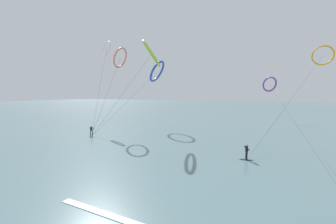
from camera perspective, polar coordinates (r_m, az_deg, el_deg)
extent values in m
cube|color=slate|center=(106.11, 18.07, 1.03)|extent=(400.00, 200.00, 0.08)
ellipsoid|color=navy|center=(23.88, 20.60, -12.09)|extent=(1.40, 0.40, 0.06)
cylinder|color=black|center=(23.89, 20.53, -11.01)|extent=(0.12, 0.12, 0.80)
cylinder|color=black|center=(23.63, 20.75, -11.19)|extent=(0.12, 0.12, 0.80)
cube|color=black|center=(23.58, 20.69, -9.44)|extent=(0.30, 0.37, 0.62)
sphere|color=tan|center=(23.48, 20.72, -8.44)|extent=(0.22, 0.22, 0.22)
cylinder|color=black|center=(23.89, 20.54, -9.12)|extent=(0.50, 0.26, 0.39)
cylinder|color=black|center=(23.48, 20.88, -9.38)|extent=(0.50, 0.26, 0.39)
ellipsoid|color=teal|center=(36.71, -20.18, -6.11)|extent=(1.40, 0.40, 0.06)
cylinder|color=#1E2823|center=(36.67, -19.99, -5.43)|extent=(0.12, 0.12, 0.80)
cylinder|color=#1E2823|center=(36.60, -20.41, -5.46)|extent=(0.12, 0.12, 0.80)
cube|color=#1E2823|center=(36.52, -20.23, -4.35)|extent=(0.33, 0.38, 0.62)
sphere|color=tan|center=(36.45, -20.25, -3.70)|extent=(0.22, 0.22, 0.22)
cylinder|color=#1E2823|center=(36.66, -19.78, -4.22)|extent=(0.48, 0.33, 0.39)
cylinder|color=#1E2823|center=(36.53, -20.44, -4.27)|extent=(0.48, 0.33, 0.39)
torus|color=#EA7260|center=(40.45, -12.93, 14.24)|extent=(1.92, 3.96, 3.71)
cylinder|color=#3F3F3F|center=(37.90, -16.42, 4.38)|extent=(1.56, 6.26, 13.43)
torus|color=purple|center=(59.91, 25.97, 6.86)|extent=(3.73, 3.23, 3.96)
cylinder|color=#3F3F3F|center=(35.01, 29.61, 0.47)|extent=(2.13, 50.20, 9.26)
torus|color=silver|center=(48.62, -16.48, 16.29)|extent=(3.39, 2.16, 3.24)
cylinder|color=#3F3F3F|center=(41.85, -18.10, 6.51)|extent=(5.27, 10.84, 16.55)
torus|color=orange|center=(47.15, 36.61, 12.32)|extent=(3.45, 2.04, 3.49)
cylinder|color=#3F3F3F|center=(34.50, 31.23, 4.01)|extent=(11.43, 22.58, 13.67)
torus|color=#2647B7|center=(44.56, -2.99, 11.03)|extent=(3.14, 5.10, 4.49)
cylinder|color=#3F3F3F|center=(39.75, -10.80, 3.10)|extent=(5.48, 13.67, 11.46)
torus|color=#8CC62D|center=(35.02, -4.59, 15.69)|extent=(4.71, 5.76, 4.33)
cylinder|color=#3F3F3F|center=(34.90, -12.69, 4.34)|extent=(8.95, 4.35, 13.33)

